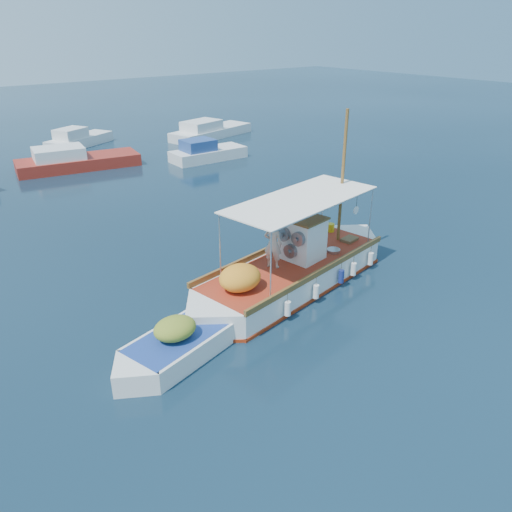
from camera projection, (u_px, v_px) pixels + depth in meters
ground at (287, 288)px, 19.24m from camera, size 160.00×160.00×0.00m
fishing_caique at (292, 272)px, 19.20m from camera, size 10.63×4.12×6.57m
dinghy at (193, 337)px, 15.65m from camera, size 6.20×2.91×1.56m
bg_boat_n at (75, 162)px, 34.94m from camera, size 8.53×4.10×1.80m
bg_boat_ne at (206, 153)px, 37.17m from camera, size 5.70×2.35×1.80m
bg_boat_e at (209, 132)px, 44.61m from camera, size 8.62×4.53×1.80m
bg_boat_far_n at (78, 140)px, 41.30m from camera, size 6.24×4.50×1.80m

